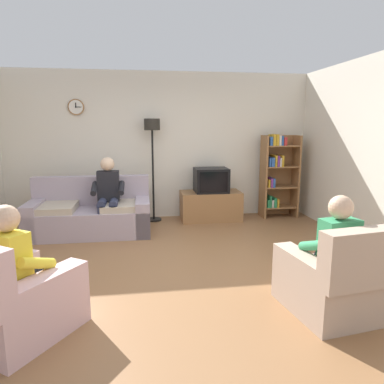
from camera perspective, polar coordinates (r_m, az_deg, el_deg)
ground_plane at (r=4.41m, az=-2.76°, el=-12.46°), size 12.00×12.00×0.00m
back_wall_assembly at (r=6.72m, az=-5.14°, el=7.39°), size 6.20×0.17×2.70m
couch at (r=5.96m, az=-16.06°, el=-3.53°), size 1.90×0.89×0.90m
tv_stand at (r=6.58m, az=3.01°, el=-2.21°), size 1.10×0.56×0.53m
tv at (r=6.47m, az=3.10°, el=1.93°), size 0.60×0.49×0.44m
bookshelf at (r=6.92m, az=13.53°, el=3.02°), size 0.68×0.36×1.57m
floor_lamp at (r=6.40m, az=-6.41°, el=8.09°), size 0.28×0.28×1.85m
armchair_near_window at (r=3.41m, az=-26.84°, el=-15.63°), size 1.16×1.18×0.90m
armchair_near_bookshelf at (r=3.67m, az=22.08°, el=-13.35°), size 0.92×0.99×0.90m
person_on_couch at (r=5.74m, az=-13.38°, el=0.00°), size 0.51×0.54×1.24m
person_in_left_armchair at (r=3.34m, az=-26.07°, el=-10.25°), size 0.61×0.64×1.12m
person_in_right_armchair at (r=3.62m, az=21.55°, el=-8.28°), size 0.55×0.57×1.12m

